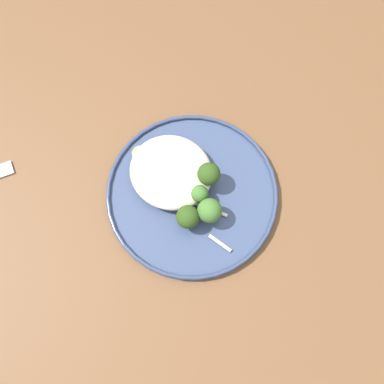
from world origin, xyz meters
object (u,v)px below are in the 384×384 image
at_px(dinner_plate, 192,194).
at_px(broccoli_floret_tall_stalk, 188,217).
at_px(seared_scallop_rear_pale, 182,149).
at_px(broccoli_floret_left_leaning, 210,211).
at_px(seared_scallop_front_small, 169,156).
at_px(broccoli_floret_near_rim, 210,173).
at_px(seared_scallop_tiny_bay, 170,170).
at_px(seared_scallop_tilted_round, 140,154).
at_px(broccoli_floret_rear_charred, 199,194).

height_order(dinner_plate, broccoli_floret_tall_stalk, broccoli_floret_tall_stalk).
bearing_deg(seared_scallop_rear_pale, broccoli_floret_left_leaning, 140.91).
relative_size(seared_scallop_front_small, broccoli_floret_near_rim, 0.56).
xyz_separation_m(dinner_plate, seared_scallop_tiny_bay, (0.05, -0.02, 0.01)).
bearing_deg(dinner_plate, seared_scallop_tilted_round, -8.23).
distance_m(dinner_plate, seared_scallop_front_small, 0.08).
xyz_separation_m(seared_scallop_tiny_bay, broccoli_floret_rear_charred, (-0.06, 0.02, 0.01)).
relative_size(seared_scallop_rear_pale, broccoli_floret_near_rim, 0.60).
distance_m(dinner_plate, broccoli_floret_rear_charred, 0.03).
xyz_separation_m(seared_scallop_rear_pale, broccoli_floret_rear_charred, (-0.07, 0.06, 0.01)).
distance_m(dinner_plate, seared_scallop_tiny_bay, 0.05).
height_order(seared_scallop_tiny_bay, broccoli_floret_left_leaning, broccoli_floret_left_leaning).
height_order(seared_scallop_tiny_bay, broccoli_floret_near_rim, broccoli_floret_near_rim).
bearing_deg(seared_scallop_rear_pale, seared_scallop_tiny_bay, 94.48).
xyz_separation_m(seared_scallop_rear_pale, seared_scallop_tiny_bay, (-0.00, 0.04, 0.00)).
xyz_separation_m(dinner_plate, seared_scallop_tilted_round, (0.11, -0.02, 0.01)).
relative_size(broccoli_floret_tall_stalk, broccoli_floret_near_rim, 0.87).
bearing_deg(broccoli_floret_left_leaning, seared_scallop_rear_pale, -39.09).
bearing_deg(seared_scallop_front_small, broccoli_floret_near_rim, 179.25).
relative_size(seared_scallop_tiny_bay, seared_scallop_tilted_round, 0.94).
bearing_deg(seared_scallop_tiny_bay, broccoli_floret_left_leaning, 159.51).
bearing_deg(seared_scallop_tilted_round, broccoli_floret_rear_charred, 172.22).
distance_m(seared_scallop_tiny_bay, seared_scallop_tilted_round, 0.06).
relative_size(seared_scallop_front_small, broccoli_floret_rear_charred, 0.77).
distance_m(seared_scallop_rear_pale, seared_scallop_tilted_round, 0.07).
bearing_deg(broccoli_floret_tall_stalk, seared_scallop_rear_pale, -55.66).
bearing_deg(seared_scallop_tiny_bay, dinner_plate, 163.16).
relative_size(seared_scallop_rear_pale, broccoli_floret_left_leaning, 0.65).
bearing_deg(broccoli_floret_left_leaning, broccoli_floret_tall_stalk, 45.07).
bearing_deg(seared_scallop_tiny_bay, seared_scallop_front_small, -53.34).
bearing_deg(dinner_plate, seared_scallop_front_small, -28.94).
xyz_separation_m(seared_scallop_front_small, seared_scallop_tilted_round, (0.04, 0.02, -0.00)).
height_order(seared_scallop_front_small, broccoli_floret_left_leaning, broccoli_floret_left_leaning).
relative_size(broccoli_floret_left_leaning, broccoli_floret_tall_stalk, 1.07).
bearing_deg(broccoli_floret_left_leaning, seared_scallop_tilted_round, -13.08).
distance_m(broccoli_floret_tall_stalk, broccoli_floret_near_rim, 0.08).
bearing_deg(dinner_plate, broccoli_floret_rear_charred, 175.56).
relative_size(seared_scallop_front_small, broccoli_floret_tall_stalk, 0.64).
relative_size(seared_scallop_tilted_round, broccoli_floret_rear_charred, 0.67).
height_order(seared_scallop_tilted_round, broccoli_floret_rear_charred, broccoli_floret_rear_charred).
bearing_deg(seared_scallop_tiny_bay, seared_scallop_tilted_round, -0.72).
bearing_deg(seared_scallop_tiny_bay, seared_scallop_rear_pale, -85.52).
height_order(seared_scallop_tiny_bay, broccoli_floret_rear_charred, broccoli_floret_rear_charred).
height_order(seared_scallop_front_small, broccoli_floret_tall_stalk, broccoli_floret_tall_stalk).
bearing_deg(seared_scallop_rear_pale, broccoli_floret_near_rim, 160.67).
bearing_deg(broccoli_floret_tall_stalk, seared_scallop_tilted_round, -25.61).
height_order(broccoli_floret_left_leaning, broccoli_floret_rear_charred, broccoli_floret_left_leaning).
height_order(dinner_plate, broccoli_floret_left_leaning, broccoli_floret_left_leaning).
bearing_deg(broccoli_floret_near_rim, broccoli_floret_rear_charred, 92.03).
bearing_deg(seared_scallop_front_small, seared_scallop_tilted_round, 24.94).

